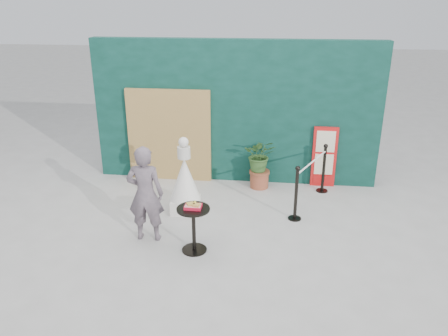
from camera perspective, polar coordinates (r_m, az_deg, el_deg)
ground at (r=6.98m, az=-1.21°, el=-11.29°), size 60.00×60.00×0.00m
back_wall at (r=9.28m, az=1.47°, el=7.27°), size 6.00×0.30×3.00m
bamboo_fence at (r=9.45m, az=-7.19°, el=4.22°), size 1.80×0.08×2.00m
woman at (r=7.16m, az=-10.23°, el=-3.37°), size 0.61×0.42×1.63m
menu_board at (r=9.36m, az=12.95°, el=1.40°), size 0.50×0.07×1.30m
statue at (r=8.05m, az=-5.13°, el=-1.89°), size 0.57×0.57×1.47m
cafe_table at (r=6.86m, az=-3.99°, el=-7.13°), size 0.52×0.52×0.75m
food_basket at (r=6.73m, az=-4.03°, el=-4.97°), size 0.26×0.19×0.11m
planter at (r=9.09m, az=4.71°, el=1.12°), size 0.63×0.55×1.08m
stanchion_barrier at (r=8.51m, az=11.27°, el=-1.65°), size 0.84×1.54×1.03m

